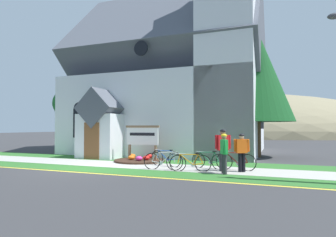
{
  "coord_description": "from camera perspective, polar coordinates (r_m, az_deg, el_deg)",
  "views": [
    {
      "loc": [
        8.07,
        -10.67,
        1.85
      ],
      "look_at": [
        3.04,
        2.47,
        2.26
      ],
      "focal_mm": 30.89,
      "sensor_mm": 36.0,
      "label": 1
    }
  ],
  "objects": [
    {
      "name": "bicycle_blue",
      "position": [
        13.06,
        7.97,
        -8.17
      ],
      "size": [
        1.65,
        0.59,
        0.81
      ],
      "color": "black",
      "rests_on": "ground"
    },
    {
      "name": "church_sign",
      "position": [
        15.78,
        -5.08,
        -3.64
      ],
      "size": [
        1.97,
        0.15,
        1.92
      ],
      "color": "#7F6047",
      "rests_on": "ground"
    },
    {
      "name": "roadside_conifer",
      "position": [
        18.73,
        17.3,
        8.03
      ],
      "size": [
        4.31,
        4.31,
        7.8
      ],
      "color": "#4C3823",
      "rests_on": "ground"
    },
    {
      "name": "bicycle_black",
      "position": [
        13.68,
        -0.45,
        -7.8
      ],
      "size": [
        1.73,
        0.65,
        0.81
      ],
      "color": "black",
      "rests_on": "ground"
    },
    {
      "name": "sidewalk_slab",
      "position": [
        14.69,
        -10.64,
        -8.84
      ],
      "size": [
        32.0,
        2.17,
        0.01
      ],
      "primitive_type": "cube",
      "color": "#A8A59E",
      "rests_on": "ground"
    },
    {
      "name": "cyclist_in_blue_jersey",
      "position": [
        11.61,
        11.01,
        -6.26
      ],
      "size": [
        0.37,
        0.71,
        1.58
      ],
      "color": "#2D2D33",
      "rests_on": "ground"
    },
    {
      "name": "yard_deciduous_tree",
      "position": [
        22.56,
        -17.39,
        2.79
      ],
      "size": [
        3.55,
        3.55,
        4.93
      ],
      "color": "#4C3823",
      "rests_on": "ground"
    },
    {
      "name": "cyclist_in_green_jersey",
      "position": [
        12.24,
        14.33,
        -6.02
      ],
      "size": [
        0.61,
        0.36,
        1.57
      ],
      "color": "black",
      "rests_on": "ground"
    },
    {
      "name": "distant_hill",
      "position": [
        67.12,
        10.98,
        -3.19
      ],
      "size": [
        71.29,
        49.41,
        18.01
      ],
      "primitive_type": "ellipsoid",
      "color": "#847A5B",
      "rests_on": "ground"
    },
    {
      "name": "bicycle_white",
      "position": [
        12.56,
        -0.99,
        -8.38
      ],
      "size": [
        1.72,
        0.29,
        0.8
      ],
      "color": "black",
      "rests_on": "ground"
    },
    {
      "name": "curb_paint_stripe",
      "position": [
        12.47,
        -17.32,
        -10.1
      ],
      "size": [
        28.0,
        0.16,
        0.01
      ],
      "primitive_type": "cube",
      "color": "yellow",
      "rests_on": "ground"
    },
    {
      "name": "church_building",
      "position": [
        21.79,
        1.42,
        7.03
      ],
      "size": [
        13.38,
        12.36,
        14.3
      ],
      "color": "silver",
      "rests_on": "ground"
    },
    {
      "name": "bicycle_red",
      "position": [
        12.16,
        4.48,
        -8.68
      ],
      "size": [
        1.68,
        0.52,
        0.77
      ],
      "color": "black",
      "rests_on": "ground"
    },
    {
      "name": "flower_bed",
      "position": [
        15.62,
        -5.62,
        -8.15
      ],
      "size": [
        2.69,
        2.69,
        0.34
      ],
      "color": "#382319",
      "rests_on": "ground"
    },
    {
      "name": "grass_verge",
      "position": [
        13.18,
        -14.87,
        -9.65
      ],
      "size": [
        32.0,
        1.49,
        0.01
      ],
      "primitive_type": "cube",
      "color": "#2D6628",
      "rests_on": "ground"
    },
    {
      "name": "cyclist_in_yellow_jersey",
      "position": [
        12.3,
        10.79,
        -5.38
      ],
      "size": [
        0.6,
        0.46,
        1.76
      ],
      "color": "#2D2D33",
      "rests_on": "ground"
    },
    {
      "name": "bicycle_green",
      "position": [
        12.77,
        13.24,
        -8.23
      ],
      "size": [
        1.72,
        0.19,
        0.81
      ],
      "color": "black",
      "rests_on": "ground"
    },
    {
      "name": "ground",
      "position": [
        16.85,
        -7.88,
        -7.94
      ],
      "size": [
        140.0,
        140.0,
        0.0
      ],
      "primitive_type": "plane",
      "color": "#333335"
    },
    {
      "name": "church_lawn",
      "position": [
        16.45,
        -6.87,
        -8.08
      ],
      "size": [
        24.0,
        1.92,
        0.01
      ],
      "primitive_type": "cube",
      "color": "#2D6628",
      "rests_on": "ground"
    }
  ]
}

